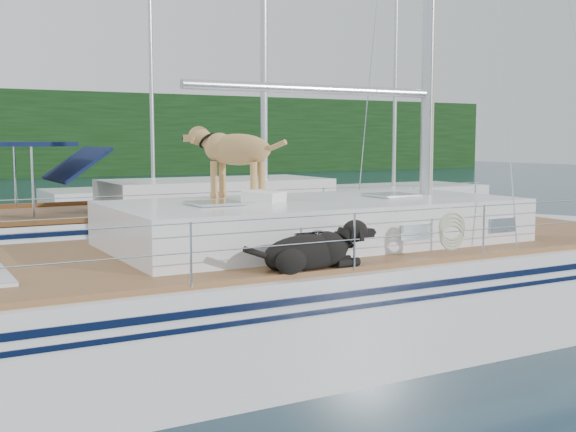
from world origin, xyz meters
TOP-DOWN VIEW (x-y plane):
  - ground at (0.00, 0.00)m, footprint 120.00×120.00m
  - main_sailboat at (0.09, 0.00)m, footprint 12.00×3.81m
  - neighbor_sailboat at (1.21, 6.69)m, footprint 11.00×3.50m
  - bg_boat_center at (4.00, 16.00)m, footprint 7.20×3.00m
  - bg_boat_east at (12.00, 13.00)m, footprint 6.40×3.00m

SIDE VIEW (x-z plane):
  - ground at x=0.00m, z-range 0.00..0.00m
  - bg_boat_center at x=4.00m, z-range -5.37..6.28m
  - bg_boat_east at x=12.00m, z-range -5.37..6.28m
  - neighbor_sailboat at x=1.21m, z-range -6.02..7.28m
  - main_sailboat at x=0.09m, z-range -6.33..7.68m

